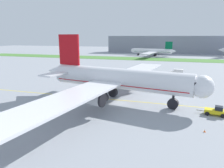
{
  "coord_description": "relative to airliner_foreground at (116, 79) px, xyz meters",
  "views": [
    {
      "loc": [
        13.8,
        -52.1,
        17.44
      ],
      "look_at": [
        -3.3,
        4.85,
        3.92
      ],
      "focal_mm": 33.58,
      "sensor_mm": 36.0,
      "label": 1
    }
  ],
  "objects": [
    {
      "name": "service_truck_fuel_bowser",
      "position": [
        -1.48,
        28.41,
        -4.52
      ],
      "size": [
        6.1,
        4.43,
        2.96
      ],
      "color": "yellow",
      "rests_on": "ground"
    },
    {
      "name": "pushback_tug",
      "position": [
        24.55,
        -4.33,
        -5.12
      ],
      "size": [
        6.37,
        3.1,
        2.2
      ],
      "color": "yellow",
      "rests_on": "ground"
    },
    {
      "name": "ground_plane",
      "position": [
        1.13,
        -1.84,
        -6.12
      ],
      "size": [
        600.0,
        600.0,
        0.0
      ],
      "primitive_type": "plane",
      "color": "#9399A0",
      "rests_on": "ground"
    },
    {
      "name": "ground_crew_wingwalker_port",
      "position": [
        -6.72,
        6.47,
        -5.13
      ],
      "size": [
        0.29,
        0.57,
        1.64
      ],
      "color": "black",
      "rests_on": "ground"
    },
    {
      "name": "airliner_foreground",
      "position": [
        0.0,
        0.0,
        0.0
      ],
      "size": [
        48.39,
        75.91,
        18.06
      ],
      "color": "white",
      "rests_on": "ground"
    },
    {
      "name": "service_truck_baggage_loader",
      "position": [
        16.27,
        43.59,
        -4.49
      ],
      "size": [
        5.6,
        2.59,
        3.1
      ],
      "color": "white",
      "rests_on": "ground"
    },
    {
      "name": "grass_median_strip",
      "position": [
        1.13,
        112.97,
        -6.07
      ],
      "size": [
        320.0,
        24.0,
        0.1
      ],
      "primitive_type": "cube",
      "color": "#4C8438",
      "rests_on": "ground"
    },
    {
      "name": "parked_airliner_far_left",
      "position": [
        -4.6,
        141.11,
        -1.69
      ],
      "size": [
        41.49,
        66.63,
        13.05
      ],
      "color": "white",
      "rests_on": "ground"
    },
    {
      "name": "apron_taxi_line",
      "position": [
        1.13,
        0.54,
        -6.12
      ],
      "size": [
        280.0,
        0.36,
        0.01
      ],
      "primitive_type": "cube",
      "color": "yellow",
      "rests_on": "ground"
    },
    {
      "name": "terminal_building",
      "position": [
        5.8,
        181.63,
        2.88
      ],
      "size": [
        125.64,
        20.0,
        18.0
      ],
      "primitive_type": "cube",
      "color": "gray",
      "rests_on": "ground"
    },
    {
      "name": "traffic_cone_near_nose",
      "position": [
        21.14,
        -14.32,
        -5.84
      ],
      "size": [
        0.36,
        0.36,
        0.58
      ],
      "color": "#F2590C",
      "rests_on": "ground"
    }
  ]
}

